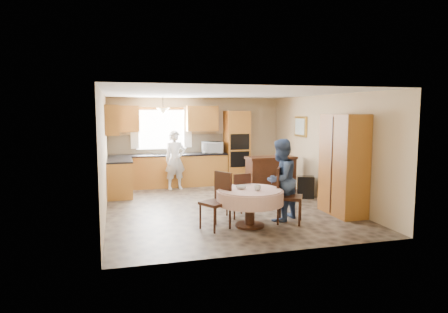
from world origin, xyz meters
TOP-DOWN VIEW (x-y plane):
  - floor at (0.00, 0.00)m, footprint 5.00×6.00m
  - ceiling at (0.00, 0.00)m, footprint 5.00×6.00m
  - wall_back at (0.00, 3.00)m, footprint 5.00×0.02m
  - wall_front at (0.00, -3.00)m, footprint 5.00×0.02m
  - wall_left at (-2.50, 0.00)m, footprint 0.02×6.00m
  - wall_right at (2.50, 0.00)m, footprint 0.02×6.00m
  - window at (-1.00, 2.98)m, footprint 1.40×0.03m
  - curtain_left at (-1.75, 2.93)m, footprint 0.22×0.02m
  - curtain_right at (-0.25, 2.93)m, footprint 0.22×0.02m
  - base_cab_back at (-0.85, 2.70)m, footprint 3.30×0.60m
  - counter_back at (-0.85, 2.70)m, footprint 3.30×0.64m
  - base_cab_left at (-2.20, 1.80)m, footprint 0.60×1.20m
  - counter_left at (-2.20, 1.80)m, footprint 0.64×1.20m
  - backsplash at (-0.85, 2.99)m, footprint 3.30×0.02m
  - wall_cab_left at (-2.05, 2.83)m, footprint 0.85×0.33m
  - wall_cab_right at (0.15, 2.83)m, footprint 0.90×0.33m
  - wall_cab_side at (-2.33, 1.80)m, footprint 0.33×1.20m
  - oven_tower at (1.15, 2.69)m, footprint 0.66×0.62m
  - oven_upper at (1.15, 2.38)m, footprint 0.56×0.01m
  - oven_lower at (1.15, 2.38)m, footprint 0.56×0.01m
  - pendant at (-1.00, 2.50)m, footprint 0.36×0.36m
  - sideboard at (1.54, 1.00)m, footprint 1.30×0.59m
  - space_heater at (2.20, 0.33)m, footprint 0.47×0.40m
  - cupboard at (2.22, -1.27)m, footprint 0.54×1.08m
  - dining_table at (0.09, -1.60)m, footprint 1.23×1.23m
  - chair_left at (-0.49, -1.54)m, footprint 0.60×0.60m
  - chair_back at (0.10, -0.96)m, footprint 0.45×0.45m
  - chair_right at (0.82, -1.53)m, footprint 0.63×0.63m
  - framed_picture at (2.47, 1.23)m, footprint 0.06×0.65m
  - microwave at (0.40, 2.65)m, footprint 0.63×0.47m
  - person_sink at (-0.72, 2.26)m, footprint 0.65×0.49m
  - person_dining at (0.80, -1.35)m, footprint 0.98×0.94m
  - bowl_sideboard at (1.34, 1.00)m, footprint 0.28×0.28m
  - bottle_sideboard at (1.78, 1.00)m, footprint 0.12×0.12m
  - cup_table at (0.18, -1.75)m, footprint 0.17×0.17m
  - bowl_table at (-0.06, -1.53)m, footprint 0.25×0.25m

SIDE VIEW (x-z plane):
  - floor at x=0.00m, z-range -0.01..0.01m
  - space_heater at x=2.20m, z-range 0.00..0.54m
  - base_cab_back at x=-0.85m, z-range 0.00..0.88m
  - base_cab_left at x=-2.20m, z-range 0.00..0.88m
  - sideboard at x=1.54m, z-range 0.00..0.91m
  - chair_back at x=0.10m, z-range 0.05..0.95m
  - dining_table at x=0.09m, z-range 0.19..0.89m
  - chair_left at x=-0.49m, z-range 0.05..1.08m
  - chair_right at x=0.82m, z-range 0.06..1.12m
  - bowl_table at x=-0.06m, z-range 0.70..0.76m
  - cup_table at x=0.18m, z-range 0.70..0.80m
  - oven_lower at x=1.15m, z-range 0.53..0.97m
  - person_dining at x=0.80m, z-range 0.00..1.59m
  - person_sink at x=-0.72m, z-range 0.00..1.61m
  - counter_back at x=-0.85m, z-range 0.88..0.92m
  - counter_left at x=-2.20m, z-range 0.88..0.92m
  - bowl_sideboard at x=1.34m, z-range 0.91..0.96m
  - cupboard at x=2.22m, z-range 0.00..2.06m
  - bottle_sideboard at x=1.78m, z-range 0.91..1.18m
  - oven_tower at x=1.15m, z-range 0.00..2.12m
  - microwave at x=0.40m, z-range 0.92..1.25m
  - backsplash at x=-0.85m, z-range 0.90..1.46m
  - wall_back at x=0.00m, z-range 0.00..2.50m
  - wall_front at x=0.00m, z-range 0.00..2.50m
  - wall_left at x=-2.50m, z-range 0.00..2.50m
  - wall_right at x=2.50m, z-range 0.00..2.50m
  - oven_upper at x=1.15m, z-range 1.02..1.48m
  - window at x=-1.00m, z-range 1.05..2.15m
  - curtain_left at x=-1.75m, z-range 1.08..2.22m
  - curtain_right at x=-0.25m, z-range 1.08..2.22m
  - framed_picture at x=2.47m, z-range 1.45..1.98m
  - wall_cab_left at x=-2.05m, z-range 1.55..2.27m
  - wall_cab_right at x=0.15m, z-range 1.55..2.27m
  - wall_cab_side at x=-2.33m, z-range 1.55..2.27m
  - pendant at x=-1.00m, z-range 2.03..2.21m
  - ceiling at x=0.00m, z-range 2.50..2.50m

